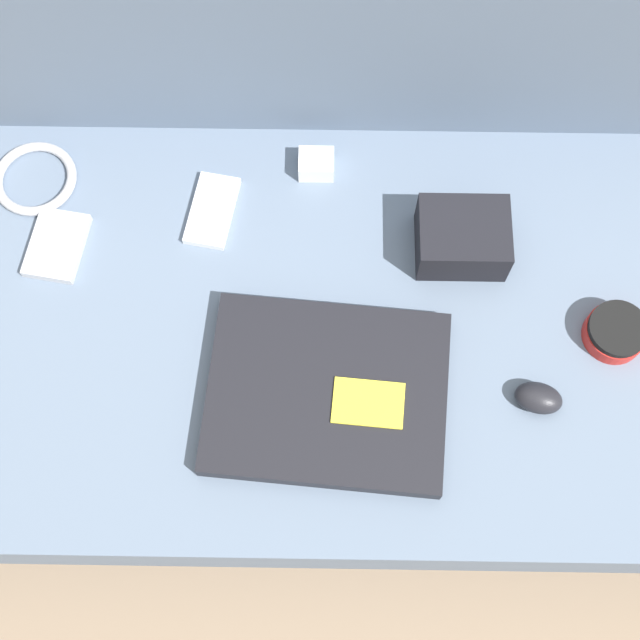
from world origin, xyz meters
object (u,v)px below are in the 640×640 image
at_px(laptop, 327,393).
at_px(speaker_puck, 616,332).
at_px(phone_silver, 212,211).
at_px(phone_black, 57,245).
at_px(camera_pouch, 462,238).
at_px(charger_brick, 316,164).
at_px(computer_mouse, 538,398).

height_order(laptop, speaker_puck, speaker_puck).
bearing_deg(phone_silver, phone_black, -154.53).
relative_size(phone_silver, camera_pouch, 0.97).
xyz_separation_m(laptop, phone_black, (-0.37, 0.21, -0.01)).
height_order(laptop, phone_silver, laptop).
height_order(phone_silver, charger_brick, charger_brick).
height_order(speaker_puck, phone_silver, speaker_puck).
height_order(phone_black, camera_pouch, camera_pouch).
relative_size(laptop, speaker_puck, 3.99).
xyz_separation_m(phone_silver, camera_pouch, (0.34, -0.05, 0.03)).
xyz_separation_m(computer_mouse, charger_brick, (-0.29, 0.34, -0.00)).
distance_m(computer_mouse, camera_pouch, 0.24).
relative_size(laptop, camera_pouch, 2.66).
height_order(computer_mouse, phone_black, computer_mouse).
distance_m(phone_black, charger_brick, 0.38).
distance_m(speaker_puck, phone_silver, 0.57).
bearing_deg(laptop, camera_pouch, 54.87).
relative_size(phone_black, charger_brick, 2.26).
bearing_deg(speaker_puck, phone_black, 171.03).
height_order(speaker_puck, phone_black, speaker_puck).
distance_m(camera_pouch, charger_brick, 0.23).
xyz_separation_m(laptop, charger_brick, (-0.02, 0.33, 0.00)).
distance_m(speaker_puck, camera_pouch, 0.24).
bearing_deg(camera_pouch, charger_brick, 148.74).
bearing_deg(charger_brick, computer_mouse, -49.40).
distance_m(laptop, charger_brick, 0.34).
distance_m(computer_mouse, phone_silver, 0.51).
bearing_deg(phone_silver, charger_brick, 36.15).
height_order(phone_silver, phone_black, phone_black).
height_order(computer_mouse, speaker_puck, speaker_puck).
bearing_deg(phone_black, camera_pouch, 10.04).
bearing_deg(charger_brick, phone_black, -160.18).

